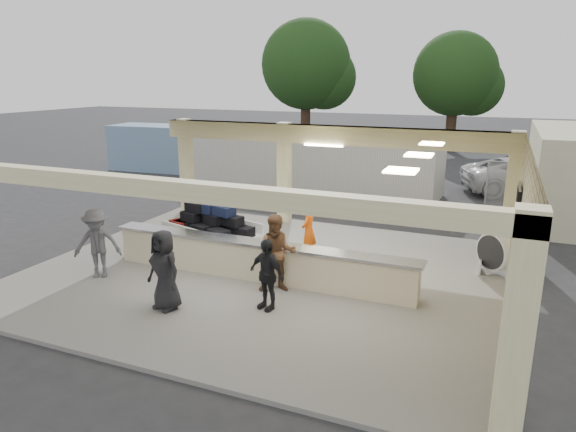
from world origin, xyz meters
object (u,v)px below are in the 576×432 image
at_px(baggage_counter, 258,260).
at_px(container_blue, 193,149).
at_px(drum_fan, 495,252).
at_px(passenger_d, 164,270).
at_px(passenger_a, 277,253).
at_px(car_white_a, 531,176).
at_px(passenger_c, 97,243).
at_px(passenger_b, 267,274).
at_px(baggage_handler, 309,231).
at_px(luggage_cart, 211,226).
at_px(container_white, 311,161).
at_px(car_dark, 536,170).

bearing_deg(baggage_counter, container_blue, 128.27).
relative_size(drum_fan, passenger_d, 0.61).
relative_size(passenger_a, car_white_a, 0.33).
distance_m(passenger_c, passenger_d, 2.81).
bearing_deg(passenger_d, passenger_b, 36.67).
relative_size(drum_fan, passenger_b, 0.69).
bearing_deg(passenger_d, baggage_counter, 78.59).
xyz_separation_m(passenger_c, passenger_d, (2.67, -0.88, 0.01)).
bearing_deg(drum_fan, baggage_handler, -127.05).
bearing_deg(car_white_a, passenger_a, 136.80).
relative_size(luggage_cart, container_blue, 0.31).
xyz_separation_m(passenger_b, car_white_a, (5.77, 15.20, -0.10)).
bearing_deg(passenger_a, baggage_handler, 67.98).
relative_size(car_white_a, container_blue, 0.60).
bearing_deg(container_white, passenger_b, -69.45).
distance_m(passenger_a, car_dark, 17.78).
xyz_separation_m(car_dark, container_white, (-9.72, -4.92, 0.56)).
distance_m(passenger_a, container_white, 12.22).
distance_m(drum_fan, container_blue, 18.53).
distance_m(car_dark, container_white, 10.91).
distance_m(baggage_counter, baggage_handler, 2.02).
height_order(baggage_handler, car_dark, baggage_handler).
bearing_deg(baggage_counter, baggage_handler, 70.37).
relative_size(car_white_a, car_dark, 1.32).
relative_size(passenger_c, passenger_d, 0.99).
xyz_separation_m(baggage_counter, car_dark, (7.02, 16.14, 0.12)).
bearing_deg(luggage_cart, container_white, 110.77).
height_order(drum_fan, car_white_a, car_white_a).
distance_m(baggage_handler, container_white, 9.93).
bearing_deg(passenger_a, car_dark, 45.10).
distance_m(baggage_counter, container_white, 11.56).
bearing_deg(baggage_handler, passenger_c, -52.24).
relative_size(car_dark, container_white, 0.36).
bearing_deg(container_blue, car_dark, 7.29).
bearing_deg(passenger_b, baggage_counter, 140.40).
xyz_separation_m(luggage_cart, container_blue, (-8.03, 11.58, 0.30)).
height_order(drum_fan, passenger_b, passenger_b).
relative_size(baggage_counter, passenger_d, 4.56).
bearing_deg(luggage_cart, drum_fan, 28.20).
bearing_deg(passenger_b, passenger_a, 118.06).
relative_size(passenger_a, passenger_b, 1.17).
xyz_separation_m(baggage_counter, passenger_a, (0.76, -0.50, 0.45)).
xyz_separation_m(car_white_a, container_blue, (-16.75, -0.99, 0.42)).
distance_m(passenger_b, car_white_a, 16.26).
xyz_separation_m(passenger_a, car_white_a, (5.94, 14.22, -0.23)).
xyz_separation_m(baggage_counter, baggage_handler, (0.67, 1.88, 0.33)).
xyz_separation_m(luggage_cart, passenger_c, (-1.77, -2.59, 0.06)).
height_order(passenger_d, car_dark, passenger_d).
bearing_deg(drum_fan, car_dark, 127.30).
bearing_deg(baggage_counter, container_white, 103.53).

